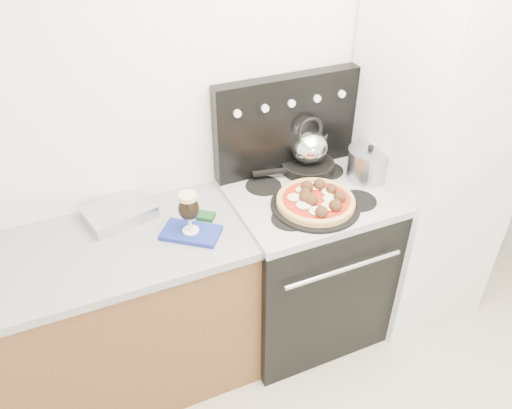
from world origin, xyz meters
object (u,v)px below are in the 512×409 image
stove_body (304,266)px  pizza (316,199)px  base_cabinet (97,328)px  pizza_pan (315,205)px  fridge (429,161)px  oven_mitt (191,233)px  beer_glass (189,213)px  skillet (308,166)px  stock_pot (368,165)px  tea_kettle (309,144)px

stove_body → pizza: bearing=-104.7°
base_cabinet → pizza_pan: size_ratio=3.43×
base_cabinet → stove_body: 1.11m
fridge → oven_mitt: (-1.32, -0.02, -0.04)m
beer_glass → pizza: 0.60m
oven_mitt → skillet: 0.76m
stove_body → skillet: bearing=64.4°
fridge → stove_body: bearing=178.0°
fridge → oven_mitt: fridge is taller
base_cabinet → stock_pot: (1.44, -0.01, 0.57)m
tea_kettle → stock_pot: (0.24, -0.19, -0.08)m
oven_mitt → stock_pot: 0.97m
skillet → stock_pot: (0.24, -0.19, 0.05)m
stove_body → oven_mitt: oven_mitt is taller
stock_pot → stove_body: bearing=-177.9°
pizza → stove_body: bearing=75.3°
fridge → beer_glass: fridge is taller
pizza_pan → stock_pot: (0.37, 0.12, 0.07)m
stock_pot → fridge: bearing=-5.8°
stove_body → tea_kettle: bearing=64.4°
oven_mitt → skillet: (0.72, 0.25, 0.03)m
oven_mitt → pizza_pan: (0.59, -0.06, 0.02)m
base_cabinet → pizza_pan: 1.19m
tea_kettle → skillet: bearing=0.0°
pizza → pizza_pan: bearing=0.0°
beer_glass → stock_pot: beer_glass is taller
beer_glass → tea_kettle: 0.76m
beer_glass → skillet: 0.76m
base_cabinet → fridge: (1.80, -0.05, 0.52)m
stove_body → skillet: (0.10, 0.20, 0.50)m
pizza_pan → pizza: bearing=0.0°
stock_pot → skillet: bearing=142.5°
fridge → oven_mitt: bearing=-178.9°
oven_mitt → tea_kettle: (0.72, 0.25, 0.16)m
base_cabinet → oven_mitt: (0.48, -0.07, 0.48)m
fridge → skillet: fridge is taller
pizza_pan → fridge: bearing=6.3°
oven_mitt → pizza_pan: 0.60m
fridge → skillet: size_ratio=6.89×
tea_kettle → base_cabinet: bearing=-175.2°
fridge → base_cabinet: bearing=178.4°
base_cabinet → skillet: size_ratio=5.26×
fridge → pizza_pan: size_ratio=4.49×
skillet → tea_kettle: size_ratio=1.31×
base_cabinet → pizza_pan: (1.08, -0.13, 0.50)m
stove_body → fridge: bearing=-2.0°
pizza → beer_glass: bearing=174.6°
stove_body → base_cabinet: bearing=178.7°
fridge → beer_glass: 1.32m
pizza_pan → tea_kettle: size_ratio=2.01×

